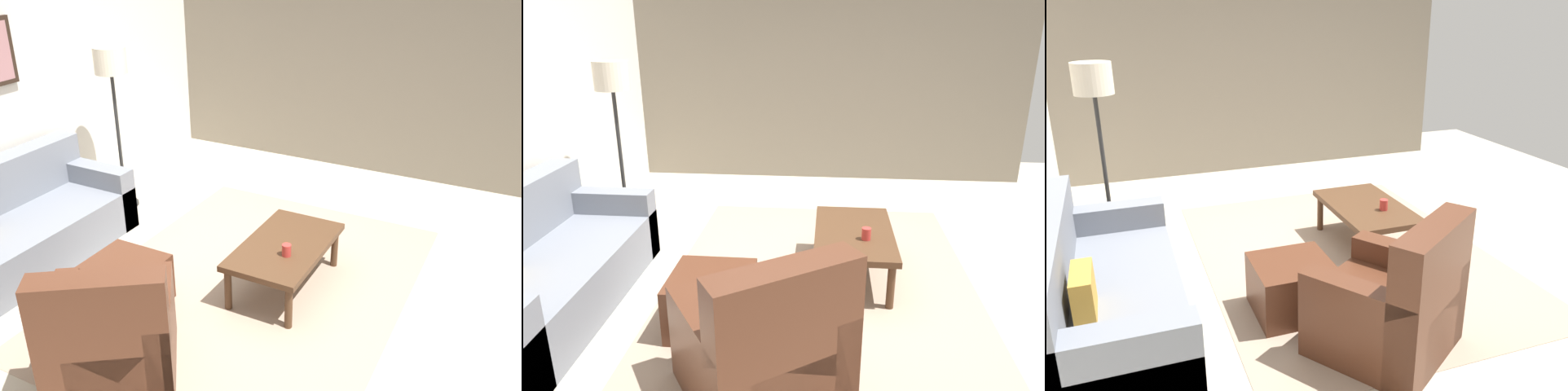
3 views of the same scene
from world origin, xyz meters
TOP-DOWN VIEW (x-y plane):
  - ground_plane at (0.00, 0.00)m, footprint 8.00×8.00m
  - stone_feature_panel at (3.00, 0.00)m, footprint 0.12×5.20m
  - area_rug at (0.00, 0.00)m, footprint 3.34×2.48m
  - couch_main at (-0.57, 2.09)m, footprint 2.03×0.93m
  - armchair_leather at (-1.37, 0.28)m, footprint 1.11×1.11m
  - ottoman at (-0.69, 0.74)m, footprint 0.56×0.56m
  - coffee_table at (0.14, -0.26)m, footprint 1.10×0.64m
  - cup at (-0.03, -0.35)m, footprint 0.07×0.07m
  - lamp_standing at (0.77, 1.95)m, footprint 0.32×0.32m

SIDE VIEW (x-z plane):
  - ground_plane at x=0.00m, z-range 0.00..0.00m
  - area_rug at x=0.00m, z-range 0.00..0.01m
  - ottoman at x=-0.69m, z-range 0.00..0.40m
  - couch_main at x=-0.57m, z-range -0.14..0.74m
  - armchair_leather at x=-1.37m, z-range -0.17..0.78m
  - coffee_table at x=0.14m, z-range 0.15..0.56m
  - cup at x=-0.03m, z-range 0.41..0.51m
  - stone_feature_panel at x=3.00m, z-range 0.00..2.80m
  - lamp_standing at x=0.77m, z-range 0.55..2.26m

